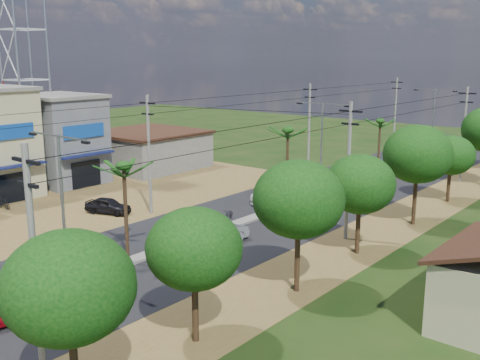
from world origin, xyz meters
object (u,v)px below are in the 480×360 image
at_px(car_red_near, 7,305).
at_px(car_parked_dark, 108,206).
at_px(car_white_far, 269,191).
at_px(roadside_sign, 44,244).
at_px(car_silver_mid, 218,235).

relative_size(car_red_near, car_parked_dark, 1.30).
bearing_deg(car_white_far, roadside_sign, -122.53).
xyz_separation_m(car_parked_dark, roadside_sign, (3.96, -7.86, -0.10)).
bearing_deg(roadside_sign, car_silver_mid, 30.50).
relative_size(car_silver_mid, car_white_far, 0.87).
relative_size(car_red_near, car_silver_mid, 1.01).
relative_size(car_red_near, roadside_sign, 3.87).
bearing_deg(car_red_near, roadside_sign, -33.83).
height_order(car_red_near, car_silver_mid, car_red_near).
distance_m(car_white_far, car_parked_dark, 13.12).
distance_m(car_red_near, car_white_far, 25.38).
distance_m(car_red_near, car_parked_dark, 17.78).
height_order(car_red_near, car_parked_dark, car_red_near).
xyz_separation_m(car_red_near, car_white_far, (-3.93, 25.07, -0.02)).
bearing_deg(car_red_near, car_white_far, -73.69).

